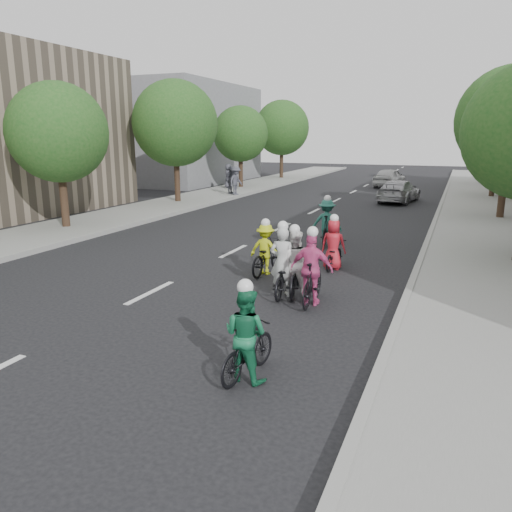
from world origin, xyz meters
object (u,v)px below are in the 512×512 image
Objects in this scene: cyclist_5 at (312,276)px; cyclist_6 at (247,341)px; cyclist_4 at (334,250)px; cyclist_2 at (295,269)px; follow_car_trail at (390,178)px; cyclist_1 at (327,226)px; cyclist_3 at (266,253)px; spectator_1 at (230,180)px; follow_car_lead at (399,191)px; cyclist_0 at (283,272)px; spectator_0 at (236,181)px; spectator_2 at (228,176)px.

cyclist_5 is 1.10× the size of cyclist_6.
cyclist_5 is at bearing 96.99° from cyclist_4.
cyclist_2 is 0.47× the size of follow_car_trail.
cyclist_1 is 5.95m from cyclist_2.
cyclist_1 is at bearing -94.69° from cyclist_3.
spectator_1 is (-10.27, 18.08, 0.42)m from cyclist_2.
cyclist_3 is at bearing 98.42° from follow_car_trail.
cyclist_1 is 15.48m from spectator_1.
cyclist_1 is 0.43× the size of follow_car_lead.
cyclist_0 reaches higher than cyclist_1.
cyclist_0 is 20.27m from spectator_0.
cyclist_5 reaches higher than follow_car_trail.
cyclist_1 is 14.84m from spectator_0.
spectator_1 is at bearing -57.01° from cyclist_1.
follow_car_trail is 12.48m from spectator_2.
cyclist_0 reaches higher than follow_car_trail.
cyclist_6 is (0.05, -3.95, -0.05)m from cyclist_5.
cyclist_4 is at bearing 102.14° from follow_car_trail.
cyclist_1 is at bearing -94.19° from cyclist_2.
cyclist_1 is 1.05× the size of spectator_1.
spectator_1 is (-10.88, 18.68, 0.36)m from cyclist_5.
cyclist_5 is 21.02m from spectator_0.
cyclist_2 is at bearing -160.67° from spectator_2.
cyclist_2 is 1.06× the size of cyclist_5.
cyclist_6 is at bearing -146.75° from spectator_1.
follow_car_lead is at bearing -91.62° from cyclist_3.
spectator_0 is 4.45m from spectator_2.
cyclist_2 is 1.02× the size of cyclist_3.
cyclist_1 is 1.15× the size of cyclist_4.
cyclist_1 is 1.05× the size of spectator_0.
cyclist_3 is 26.75m from follow_car_trail.
spectator_2 reaches higher than cyclist_4.
spectator_2 is (-2.33, 3.79, -0.04)m from spectator_0.
cyclist_3 is at bearing 92.58° from follow_car_lead.
cyclist_6 is 23.77m from follow_car_lead.
spectator_2 is (-10.70, 20.00, 0.42)m from cyclist_3.
spectator_1 is at bearing 13.86° from follow_car_lead.
follow_car_lead is 10.05m from spectator_0.
cyclist_0 reaches higher than cyclist_3.
cyclist_4 reaches higher than follow_car_lead.
follow_car_lead is 10.56m from spectator_1.
cyclist_6 is (0.90, -4.34, 0.04)m from cyclist_0.
spectator_2 is (-12.65, 22.09, 0.33)m from cyclist_5.
spectator_0 reaches higher than follow_car_lead.
cyclist_3 is at bearing -63.30° from cyclist_0.
cyclist_3 is (-1.11, 1.70, -0.01)m from cyclist_0.
cyclist_0 is at bearing 126.53° from cyclist_3.
cyclist_1 is 0.45× the size of follow_car_trail.
cyclist_3 is 22.69m from spectator_2.
cyclist_6 is at bearing -143.06° from spectator_0.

